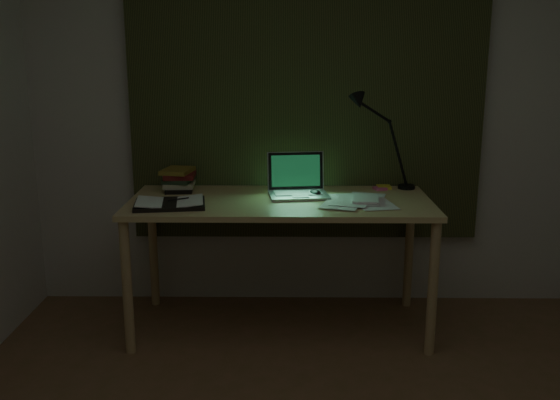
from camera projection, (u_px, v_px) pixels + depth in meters
The scene contains 11 objects.
wall_back at pixel (306, 112), 3.93m from camera, with size 3.50×0.00×2.50m, color beige.
curtain at pixel (306, 80), 3.84m from camera, with size 2.20×0.06×2.00m, color #262D16.
desk at pixel (280, 265), 3.69m from camera, with size 1.74×0.76×0.79m, color tan, non-canonical shape.
laptop at pixel (299, 176), 3.63m from camera, with size 0.34×0.39×0.25m, color silver, non-canonical shape.
open_textbook at pixel (170, 203), 3.44m from camera, with size 0.38×0.27×0.03m, color white, non-canonical shape.
book_stack at pixel (179, 179), 3.81m from camera, with size 0.18×0.21×0.14m, color white, non-canonical shape.
loose_papers at pixel (357, 199), 3.56m from camera, with size 0.33×0.35×0.02m, color white, non-canonical shape.
mouse at pixel (316, 193), 3.68m from camera, with size 0.06×0.10×0.04m, color black.
sticky_yellow at pixel (384, 187), 3.88m from camera, with size 0.08×0.08×0.02m, color yellow.
sticky_pink at pixel (380, 188), 3.85m from camera, with size 0.07×0.07×0.02m, color pink.
desk_lamp at pixel (408, 143), 3.81m from camera, with size 0.38×0.30×0.57m, color black, non-canonical shape.
Camera 1 is at (-0.12, -1.95, 1.64)m, focal length 40.00 mm.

